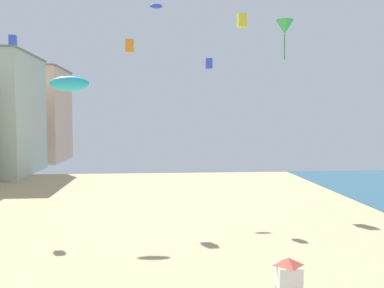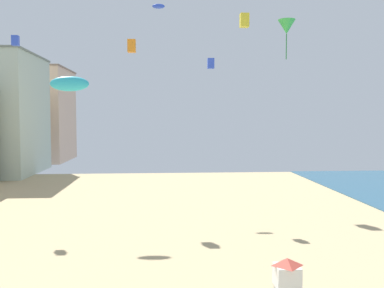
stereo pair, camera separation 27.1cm
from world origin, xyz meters
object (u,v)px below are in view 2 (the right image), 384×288
at_px(kite_blue_box_2, 211,63).
at_px(kite_green_delta, 287,27).
at_px(lifeguard_stand, 287,273).
at_px(kite_yellow_box, 244,20).
at_px(kite_blue_box, 15,41).
at_px(kite_cyan_parafoil, 69,84).
at_px(kite_orange_box, 132,46).
at_px(kite_blue_parafoil, 158,6).

relative_size(kite_blue_box_2, kite_green_delta, 0.28).
xyz_separation_m(lifeguard_stand, kite_yellow_box, (3.32, 28.26, 17.81)).
relative_size(kite_yellow_box, kite_blue_box, 1.65).
distance_m(kite_blue_box, kite_blue_box_2, 17.69).
relative_size(kite_yellow_box, kite_cyan_parafoil, 0.72).
bearing_deg(kite_yellow_box, kite_cyan_parafoil, -119.90).
bearing_deg(lifeguard_stand, kite_orange_box, 133.56).
bearing_deg(kite_cyan_parafoil, kite_blue_box, 116.31).
distance_m(kite_blue_box, kite_orange_box, 10.30).
distance_m(kite_blue_box, kite_blue_parafoil, 15.57).
distance_m(kite_blue_parafoil, kite_orange_box, 8.86).
bearing_deg(kite_green_delta, kite_yellow_box, 98.82).
bearing_deg(kite_orange_box, kite_blue_box, -175.73).
relative_size(kite_blue_parafoil, kite_green_delta, 0.40).
height_order(kite_blue_box, kite_green_delta, kite_green_delta).
xyz_separation_m(kite_yellow_box, kite_cyan_parafoil, (-13.90, -24.18, -8.86)).
bearing_deg(kite_yellow_box, kite_green_delta, -81.18).
bearing_deg(kite_green_delta, kite_cyan_parafoil, -138.89).
bearing_deg(kite_yellow_box, kite_blue_parafoil, -179.03).
xyz_separation_m(kite_blue_parafoil, kite_green_delta, (11.06, -10.45, -4.21)).
bearing_deg(lifeguard_stand, kite_yellow_box, 105.17).
height_order(kite_cyan_parafoil, kite_blue_box_2, kite_blue_box_2).
relative_size(lifeguard_stand, kite_blue_box, 2.84).
bearing_deg(lifeguard_stand, kite_cyan_parafoil, -179.21).
distance_m(kite_green_delta, kite_orange_box, 14.08).
distance_m(kite_cyan_parafoil, kite_blue_parafoil, 26.48).
xyz_separation_m(lifeguard_stand, kite_cyan_parafoil, (-10.59, 4.08, 8.94)).
bearing_deg(kite_orange_box, kite_blue_parafoil, 69.72).
xyz_separation_m(kite_blue_box_2, kite_orange_box, (-7.32, 0.64, 1.63)).
bearing_deg(kite_yellow_box, kite_blue_box_2, -121.41).
xyz_separation_m(kite_cyan_parafoil, kite_blue_box_2, (9.37, 16.75, 3.21)).
relative_size(kite_blue_box, kite_blue_parafoil, 0.67).
distance_m(kite_blue_box_2, kite_orange_box, 7.53).
relative_size(lifeguard_stand, kite_yellow_box, 1.73).
height_order(kite_green_delta, kite_orange_box, kite_green_delta).
bearing_deg(kite_blue_box, kite_yellow_box, 18.85).
bearing_deg(lifeguard_stand, kite_green_delta, 96.16).
xyz_separation_m(kite_cyan_parafoil, kite_orange_box, (2.04, 17.40, 4.84)).
distance_m(kite_blue_parafoil, kite_green_delta, 15.79).
bearing_deg(kite_blue_box_2, kite_blue_box, -179.60).
bearing_deg(kite_orange_box, kite_blue_box_2, -5.02).
xyz_separation_m(kite_yellow_box, kite_orange_box, (-11.86, -6.79, -4.02)).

